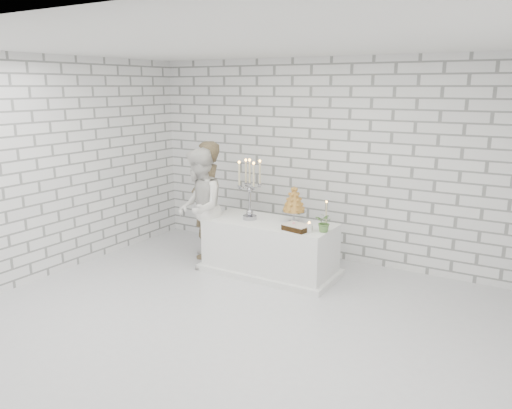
% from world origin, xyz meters
% --- Properties ---
extents(ground, '(6.00, 5.00, 0.01)m').
position_xyz_m(ground, '(0.00, 0.00, 0.00)').
color(ground, silver).
rests_on(ground, ground).
extents(ceiling, '(6.00, 5.00, 0.01)m').
position_xyz_m(ceiling, '(0.00, 0.00, 3.00)').
color(ceiling, white).
rests_on(ceiling, ground).
extents(wall_back, '(6.00, 0.01, 3.00)m').
position_xyz_m(wall_back, '(0.00, 2.50, 1.50)').
color(wall_back, white).
rests_on(wall_back, ground).
extents(wall_front, '(6.00, 0.01, 3.00)m').
position_xyz_m(wall_front, '(0.00, -2.50, 1.50)').
color(wall_front, white).
rests_on(wall_front, ground).
extents(wall_left, '(0.01, 5.00, 3.00)m').
position_xyz_m(wall_left, '(-3.00, 0.00, 1.50)').
color(wall_left, white).
rests_on(wall_left, ground).
extents(cake_table, '(1.80, 0.80, 0.75)m').
position_xyz_m(cake_table, '(-0.40, 1.44, 0.38)').
color(cake_table, white).
rests_on(cake_table, ground).
extents(groom, '(0.56, 0.73, 1.79)m').
position_xyz_m(groom, '(-1.57, 1.56, 0.90)').
color(groom, '#403322').
rests_on(groom, ground).
extents(bride, '(1.00, 1.06, 1.73)m').
position_xyz_m(bride, '(-1.42, 1.18, 0.87)').
color(bride, white).
rests_on(bride, ground).
extents(candelabra, '(0.39, 0.39, 0.86)m').
position_xyz_m(candelabra, '(-0.70, 1.40, 1.18)').
color(candelabra, '#9797A0').
rests_on(candelabra, cake_table).
extents(croquembouche, '(0.36, 0.36, 0.52)m').
position_xyz_m(croquembouche, '(-0.10, 1.57, 1.01)').
color(croquembouche, '#9F6A29').
rests_on(croquembouche, cake_table).
extents(chocolate_cake, '(0.37, 0.30, 0.08)m').
position_xyz_m(chocolate_cake, '(0.12, 1.24, 0.79)').
color(chocolate_cake, black).
rests_on(chocolate_cake, cake_table).
extents(pillar_candle, '(0.10, 0.10, 0.12)m').
position_xyz_m(pillar_candle, '(0.29, 1.25, 0.81)').
color(pillar_candle, white).
rests_on(pillar_candle, cake_table).
extents(extra_taper, '(0.07, 0.07, 0.32)m').
position_xyz_m(extra_taper, '(0.35, 1.65, 0.91)').
color(extra_taper, beige).
rests_on(extra_taper, cake_table).
extents(flowers, '(0.24, 0.21, 0.25)m').
position_xyz_m(flowers, '(0.45, 1.36, 0.88)').
color(flowers, '#387030').
rests_on(flowers, cake_table).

